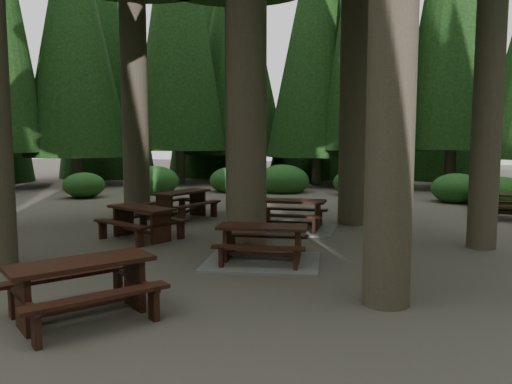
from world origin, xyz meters
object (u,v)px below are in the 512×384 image
(picnic_table_c, at_px, (290,219))
(picnic_table_e, at_px, (82,280))
(picnic_table_a, at_px, (262,251))
(picnic_table_d, at_px, (505,202))
(picnic_table_f, at_px, (141,218))
(picnic_table_b, at_px, (182,200))

(picnic_table_c, distance_m, picnic_table_e, 7.14)
(picnic_table_a, height_order, picnic_table_d, picnic_table_d)
(picnic_table_a, xyz_separation_m, picnic_table_f, (-3.42, 1.15, 0.27))
(picnic_table_b, bearing_deg, picnic_table_c, -88.85)
(picnic_table_a, distance_m, picnic_table_d, 8.87)
(picnic_table_e, distance_m, picnic_table_f, 5.22)
(picnic_table_c, distance_m, picnic_table_f, 3.75)
(picnic_table_a, relative_size, picnic_table_b, 1.17)
(picnic_table_b, distance_m, picnic_table_d, 9.45)
(picnic_table_b, height_order, picnic_table_d, picnic_table_b)
(picnic_table_e, bearing_deg, picnic_table_f, 57.33)
(picnic_table_e, xyz_separation_m, picnic_table_f, (-2.25, 4.71, -0.01))
(picnic_table_e, bearing_deg, picnic_table_b, 52.22)
(picnic_table_d, relative_size, picnic_table_e, 0.77)
(picnic_table_a, height_order, picnic_table_e, picnic_table_e)
(picnic_table_a, xyz_separation_m, picnic_table_e, (-1.17, -3.57, 0.28))
(picnic_table_b, bearing_deg, picnic_table_d, -58.54)
(picnic_table_d, bearing_deg, picnic_table_f, -139.48)
(picnic_table_d, distance_m, picnic_table_e, 12.53)
(picnic_table_b, xyz_separation_m, picnic_table_d, (8.85, 3.30, -0.05))
(picnic_table_a, xyz_separation_m, picnic_table_c, (-0.54, 3.54, 0.03))
(picnic_table_f, bearing_deg, picnic_table_d, 56.55)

